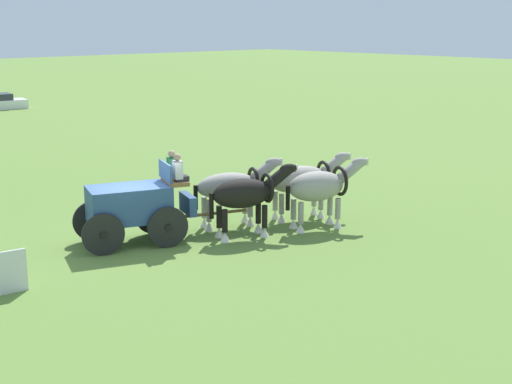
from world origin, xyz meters
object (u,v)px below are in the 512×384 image
object	(u,v)px
show_wagon	(134,205)
draft_horse_lead_near	(302,180)
draft_horse_rear_off	(246,195)
draft_horse_rear_near	(232,187)
draft_horse_lead_off	(320,187)

from	to	relation	value
show_wagon	draft_horse_lead_near	bearing A→B (deg)	-13.45
draft_horse_lead_near	draft_horse_rear_off	bearing A→B (deg)	-173.07
draft_horse_lead_near	show_wagon	bearing A→B (deg)	166.55
show_wagon	draft_horse_rear_near	bearing A→B (deg)	-8.81
show_wagon	draft_horse_lead_off	bearing A→B (deg)	-25.85
show_wagon	draft_horse_rear_near	xyz separation A→B (m)	(3.42, -0.53, 0.10)
draft_horse_rear_off	draft_horse_lead_off	world-z (taller)	draft_horse_lead_off
show_wagon	draft_horse_rear_near	distance (m)	3.46
draft_horse_rear_off	draft_horse_lead_off	distance (m)	2.59
draft_horse_rear_near	draft_horse_rear_off	world-z (taller)	draft_horse_rear_off
draft_horse_rear_near	draft_horse_lead_off	size ratio (longest dim) A/B	1.03
draft_horse_lead_off	draft_horse_lead_near	bearing A→B (deg)	70.02
draft_horse_rear_off	draft_horse_rear_near	bearing A→B (deg)	69.80
draft_horse_rear_off	draft_horse_lead_off	xyz separation A→B (m)	(2.44, -0.87, 0.01)
show_wagon	draft_horse_rear_near	world-z (taller)	show_wagon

